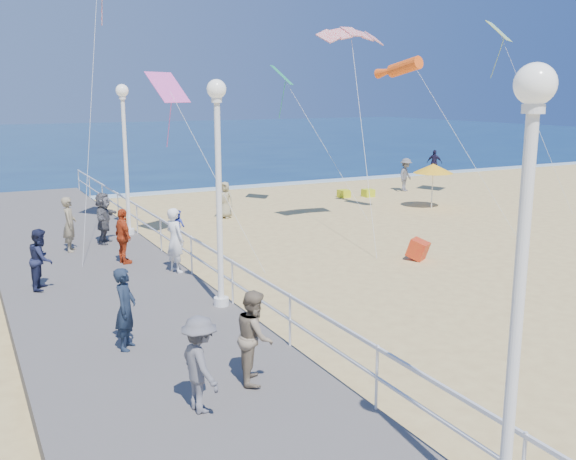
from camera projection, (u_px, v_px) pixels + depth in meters
name	position (u px, v px, depth m)	size (l,w,h in m)	color
ground	(400.00, 290.00, 17.95)	(160.00, 160.00, 0.00)	#DBBE72
ocean	(57.00, 141.00, 74.35)	(160.00, 90.00, 0.05)	navy
surf_line	(175.00, 192.00, 35.73)	(160.00, 1.20, 0.04)	white
boardwalk	(133.00, 328.00, 14.52)	(5.00, 44.00, 0.40)	slate
railing	(232.00, 270.00, 15.41)	(0.05, 42.00, 0.55)	white
lamp_post_near	(522.00, 257.00, 6.96)	(0.44, 0.44, 5.32)	white
lamp_post_mid	(218.00, 171.00, 14.77)	(0.44, 0.44, 5.32)	white
lamp_post_far	(125.00, 144.00, 22.58)	(0.44, 0.44, 5.32)	white
woman_holding_toddler	(175.00, 240.00, 18.17)	(0.68, 0.44, 1.86)	white
toddler_held	(178.00, 226.00, 18.28)	(0.45, 0.35, 0.92)	#3242BD
spectator_0	(125.00, 309.00, 12.68)	(0.61, 0.40, 1.67)	#182335
spectator_1	(255.00, 336.00, 11.24)	(0.81, 0.63, 1.67)	gray
spectator_2	(200.00, 364.00, 10.18)	(1.03, 0.59, 1.59)	slate
spectator_3	(123.00, 236.00, 19.09)	(0.98, 0.41, 1.67)	#BC3A17
spectator_5	(104.00, 218.00, 21.67)	(1.63, 0.52, 1.75)	#59595E
spectator_6	(69.00, 224.00, 20.59)	(0.65, 0.42, 1.77)	gray
spectator_7	(41.00, 259.00, 16.61)	(0.78, 0.61, 1.60)	#1B203D
beach_walker_a	(406.00, 175.00, 35.99)	(1.20, 0.69, 1.86)	#5C5B61
beach_walker_b	(434.00, 163.00, 42.91)	(1.00, 0.42, 1.71)	#1A1631
beach_walker_c	(225.00, 200.00, 28.22)	(0.79, 0.51, 1.62)	#9B926B
box_kite	(418.00, 251.00, 21.15)	(0.55, 0.55, 0.60)	red
beach_umbrella	(433.00, 168.00, 30.45)	(1.90, 1.90, 2.14)	white
beach_chair_left	(368.00, 193.00, 34.18)	(0.55, 0.55, 0.40)	#CBDC17
beach_chair_right	(344.00, 194.00, 33.96)	(0.55, 0.55, 0.40)	yellow
kite_parafoil	(352.00, 32.00, 24.11)	(2.64, 0.90, 0.30)	red
kite_windsock	(405.00, 67.00, 27.32)	(0.56, 0.56, 2.63)	#FF5815
kite_diamond_pink	(168.00, 87.00, 22.42)	(1.37, 1.37, 0.02)	#F75BC1
kite_diamond_multi	(499.00, 31.00, 30.95)	(1.42, 1.42, 0.02)	#1B7DEA
kite_diamond_green	(282.00, 75.00, 29.60)	(1.27, 1.27, 0.02)	#22A069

